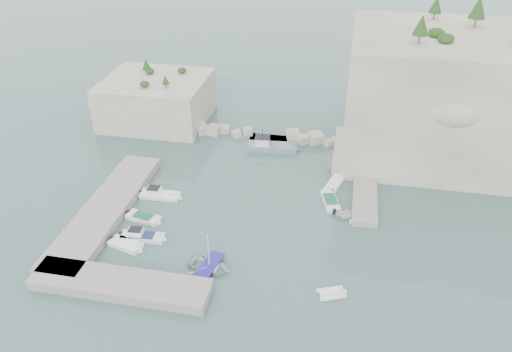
% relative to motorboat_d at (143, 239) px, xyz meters
% --- Properties ---
extents(ground, '(400.00, 400.00, 0.00)m').
position_rel_motorboat_d_xyz_m(ground, '(10.83, 4.80, 0.00)').
color(ground, '#40605C').
rests_on(ground, ground).
extents(cliff_east, '(26.00, 22.00, 17.00)m').
position_rel_motorboat_d_xyz_m(cliff_east, '(33.83, 27.80, 8.50)').
color(cliff_east, beige).
rests_on(cliff_east, ground).
extents(cliff_terrace, '(8.00, 10.00, 2.50)m').
position_rel_motorboat_d_xyz_m(cliff_terrace, '(23.83, 22.80, 1.25)').
color(cliff_terrace, beige).
rests_on(cliff_terrace, ground).
extents(outcrop_west, '(16.00, 14.00, 7.00)m').
position_rel_motorboat_d_xyz_m(outcrop_west, '(-9.17, 29.80, 3.50)').
color(outcrop_west, beige).
rests_on(outcrop_west, ground).
extents(quay_west, '(5.00, 24.00, 1.10)m').
position_rel_motorboat_d_xyz_m(quay_west, '(-6.17, 3.80, 0.55)').
color(quay_west, '#9E9689').
rests_on(quay_west, ground).
extents(quay_south, '(18.00, 4.00, 1.10)m').
position_rel_motorboat_d_xyz_m(quay_south, '(0.83, -7.70, 0.55)').
color(quay_south, '#9E9689').
rests_on(quay_south, ground).
extents(ledge_east, '(3.00, 16.00, 0.80)m').
position_rel_motorboat_d_xyz_m(ledge_east, '(24.33, 14.80, 0.40)').
color(ledge_east, '#9E9689').
rests_on(ledge_east, ground).
extents(breakwater, '(28.00, 3.00, 1.40)m').
position_rel_motorboat_d_xyz_m(breakwater, '(9.83, 26.80, 0.70)').
color(breakwater, beige).
rests_on(breakwater, ground).
extents(motorboat_d, '(5.43, 1.96, 1.40)m').
position_rel_motorboat_d_xyz_m(motorboat_d, '(0.00, 0.00, 0.00)').
color(motorboat_d, white).
rests_on(motorboat_d, ground).
extents(motorboat_b, '(5.56, 1.93, 1.40)m').
position_rel_motorboat_d_xyz_m(motorboat_b, '(-1.01, 8.32, 0.00)').
color(motorboat_b, white).
rests_on(motorboat_b, ground).
extents(motorboat_e, '(4.46, 2.74, 0.70)m').
position_rel_motorboat_d_xyz_m(motorboat_e, '(-1.30, -1.59, 0.00)').
color(motorboat_e, white).
rests_on(motorboat_e, ground).
extents(motorboat_c, '(4.79, 2.58, 0.70)m').
position_rel_motorboat_d_xyz_m(motorboat_c, '(-1.28, 3.44, 0.00)').
color(motorboat_c, white).
rests_on(motorboat_c, ground).
extents(rowboat, '(5.24, 4.19, 0.97)m').
position_rel_motorboat_d_xyz_m(rowboat, '(8.66, -3.28, 0.00)').
color(rowboat, silver).
rests_on(rowboat, ground).
extents(inflatable_dinghy, '(3.22, 2.40, 0.44)m').
position_rel_motorboat_d_xyz_m(inflatable_dinghy, '(21.31, -4.59, 0.00)').
color(inflatable_dinghy, silver).
rests_on(inflatable_dinghy, ground).
extents(tender_east_a, '(3.60, 3.32, 1.57)m').
position_rel_motorboat_d_xyz_m(tender_east_a, '(22.34, 8.42, 0.00)').
color(tender_east_a, white).
rests_on(tender_east_a, ground).
extents(tender_east_b, '(2.93, 5.19, 0.70)m').
position_rel_motorboat_d_xyz_m(tender_east_b, '(20.14, 11.12, 0.00)').
color(tender_east_b, white).
rests_on(tender_east_b, ground).
extents(tender_east_c, '(2.84, 4.99, 0.70)m').
position_rel_motorboat_d_xyz_m(tender_east_c, '(20.47, 15.32, 0.00)').
color(tender_east_c, white).
rests_on(tender_east_c, ground).
extents(tender_east_d, '(4.30, 2.08, 1.60)m').
position_rel_motorboat_d_xyz_m(tender_east_d, '(21.21, 18.79, 0.00)').
color(tender_east_d, silver).
rests_on(tender_east_d, ground).
extents(work_boat, '(8.09, 3.01, 2.20)m').
position_rel_motorboat_d_xyz_m(work_boat, '(10.84, 23.22, 0.00)').
color(work_boat, slate).
rests_on(work_boat, ground).
extents(rowboat_mast, '(0.10, 0.10, 4.20)m').
position_rel_motorboat_d_xyz_m(rowboat_mast, '(8.66, -3.28, 2.59)').
color(rowboat_mast, white).
rests_on(rowboat_mast, rowboat).
extents(vegetation, '(53.48, 13.88, 13.40)m').
position_rel_motorboat_d_xyz_m(vegetation, '(28.66, 29.20, 17.93)').
color(vegetation, '#1E4219').
rests_on(vegetation, ground).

